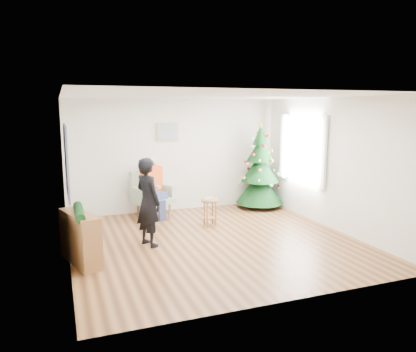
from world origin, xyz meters
name	(u,v)px	position (x,y,z in m)	size (l,w,h in m)	color
floor	(214,241)	(0.00, 0.00, 0.00)	(5.00, 5.00, 0.00)	brown
ceiling	(215,96)	(0.00, 0.00, 2.60)	(5.00, 5.00, 0.00)	white
wall_back	(176,155)	(0.00, 2.50, 1.30)	(5.00, 5.00, 0.00)	silver
wall_front	(290,200)	(0.00, -2.50, 1.30)	(5.00, 5.00, 0.00)	silver
wall_left	(65,179)	(-2.50, 0.00, 1.30)	(5.00, 5.00, 0.00)	silver
wall_right	(332,164)	(2.50, 0.00, 1.30)	(5.00, 5.00, 0.00)	silver
window_panel	(303,149)	(2.47, 1.00, 1.50)	(0.04, 1.30, 1.40)	white
curtains	(301,149)	(2.44, 1.00, 1.50)	(0.05, 1.75, 1.50)	white
christmas_tree	(260,169)	(1.96, 2.02, 0.93)	(1.14, 1.14, 2.07)	#3F2816
stool	(210,212)	(0.27, 0.95, 0.28)	(0.37, 0.37, 0.55)	brown
laptop	(210,199)	(0.27, 0.95, 0.56)	(0.30, 0.19, 0.02)	silver
armchair	(152,200)	(-0.70, 2.04, 0.38)	(0.97, 0.95, 1.02)	gray
seated_person	(153,187)	(-0.67, 1.98, 0.69)	(0.56, 0.72, 1.34)	navy
standing_man	(148,202)	(-1.16, 0.19, 0.78)	(0.57, 0.37, 1.56)	black
game_controller	(158,187)	(-1.00, 0.16, 1.04)	(0.04, 0.13, 0.04)	white
console	(80,238)	(-2.33, -0.27, 0.40)	(0.30, 1.00, 0.80)	brown
garland	(79,212)	(-2.33, -0.27, 0.82)	(0.14, 0.14, 0.90)	black
tapestry	(66,161)	(-2.46, 0.30, 1.55)	(0.03, 1.50, 1.15)	black
framed_picture	(167,132)	(-0.20, 2.46, 1.85)	(0.52, 0.05, 0.42)	tan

